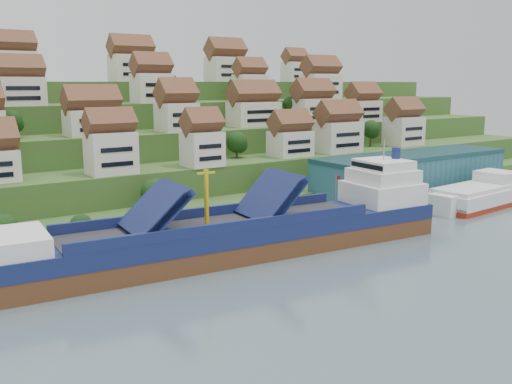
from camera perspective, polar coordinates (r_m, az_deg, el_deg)
ground at (r=111.89m, az=4.55°, el=-5.08°), size 300.00×300.00×0.00m
quay at (r=135.29m, az=7.11°, el=-1.85°), size 180.00×14.00×2.20m
hillside at (r=199.78m, az=-14.58°, el=4.77°), size 260.00×128.00×31.00m
hillside_village at (r=160.16m, az=-8.90°, el=8.47°), size 156.96×63.24×28.35m
hillside_trees at (r=142.74m, az=-8.41°, el=5.02°), size 139.10×62.59×30.88m
warehouse at (r=158.29m, az=15.36°, el=1.95°), size 60.00×15.00×10.00m
flagpole at (r=129.27m, az=8.02°, el=0.15°), size 1.28×0.16×8.00m
cargo_ship at (r=103.30m, az=-1.43°, el=-4.34°), size 87.31×21.27×19.28m
second_ship at (r=154.70m, az=21.61°, el=-0.32°), size 31.59×13.74×8.93m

